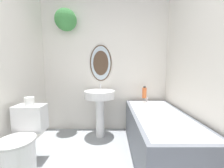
{
  "coord_description": "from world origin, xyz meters",
  "views": [
    {
      "loc": [
        0.13,
        -0.35,
        1.18
      ],
      "look_at": [
        0.13,
        1.38,
        0.98
      ],
      "focal_mm": 22.0,
      "sensor_mm": 36.0,
      "label": 1
    }
  ],
  "objects_px": {
    "pedestal_sink": "(100,101)",
    "toilet_paper_roll": "(29,101)",
    "bathtub": "(159,134)",
    "toilet": "(22,145)",
    "shampoo_bottle": "(144,93)"
  },
  "relations": [
    {
      "from": "pedestal_sink",
      "to": "toilet_paper_roll",
      "type": "distance_m",
      "value": 1.04
    },
    {
      "from": "bathtub",
      "to": "toilet",
      "type": "bearing_deg",
      "value": -169.6
    },
    {
      "from": "bathtub",
      "to": "pedestal_sink",
      "type": "bearing_deg",
      "value": 148.18
    },
    {
      "from": "bathtub",
      "to": "shampoo_bottle",
      "type": "bearing_deg",
      "value": 95.3
    },
    {
      "from": "pedestal_sink",
      "to": "bathtub",
      "type": "xyz_separation_m",
      "value": [
        0.84,
        -0.52,
        -0.32
      ]
    },
    {
      "from": "toilet",
      "to": "toilet_paper_roll",
      "type": "relative_size",
      "value": 6.64
    },
    {
      "from": "pedestal_sink",
      "to": "shampoo_bottle",
      "type": "xyz_separation_m",
      "value": [
        0.78,
        0.11,
        0.13
      ]
    },
    {
      "from": "toilet_paper_roll",
      "to": "shampoo_bottle",
      "type": "bearing_deg",
      "value": 24.98
    },
    {
      "from": "shampoo_bottle",
      "to": "toilet_paper_roll",
      "type": "xyz_separation_m",
      "value": [
        -1.59,
        -0.74,
        0.03
      ]
    },
    {
      "from": "toilet",
      "to": "toilet_paper_roll",
      "type": "bearing_deg",
      "value": 90.0
    },
    {
      "from": "toilet",
      "to": "bathtub",
      "type": "bearing_deg",
      "value": 10.4
    },
    {
      "from": "bathtub",
      "to": "shampoo_bottle",
      "type": "xyz_separation_m",
      "value": [
        -0.06,
        0.63,
        0.45
      ]
    },
    {
      "from": "bathtub",
      "to": "shampoo_bottle",
      "type": "distance_m",
      "value": 0.78
    },
    {
      "from": "toilet",
      "to": "shampoo_bottle",
      "type": "distance_m",
      "value": 1.89
    },
    {
      "from": "toilet",
      "to": "pedestal_sink",
      "type": "height_order",
      "value": "pedestal_sink"
    }
  ]
}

